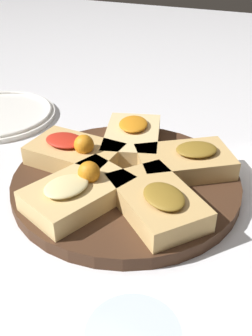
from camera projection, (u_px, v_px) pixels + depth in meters
ground_plane at (126, 187)px, 0.64m from camera, size 3.00×3.00×0.00m
serving_board at (126, 182)px, 0.63m from camera, size 0.36×0.36×0.02m
focaccia_slice_0 at (78, 191)px, 0.56m from camera, size 0.14×0.17×0.06m
focaccia_slice_1 at (157, 201)px, 0.54m from camera, size 0.17×0.17×0.04m
focaccia_slice_2 at (185, 161)px, 0.63m from camera, size 0.17×0.16×0.04m
focaccia_slice_3 at (132, 138)px, 0.70m from camera, size 0.13×0.17×0.04m
focaccia_slice_4 at (75, 152)px, 0.65m from camera, size 0.15×0.10×0.06m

